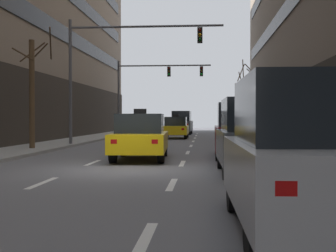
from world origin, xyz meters
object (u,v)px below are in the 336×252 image
taxi_driving_1 (176,128)px  car_parked_0 (302,155)px  traffic_signal_1 (150,82)px  pedestrian_1 (292,128)px  car_parked_1 (252,137)px  street_tree_2 (247,105)px  taxi_driving_0 (141,137)px  car_driving_2 (182,123)px  street_tree_0 (32,90)px  street_tree_1 (250,100)px  car_parked_2 (239,131)px  traffic_signal_0 (114,58)px

taxi_driving_1 → car_parked_0: 28.95m
traffic_signal_1 → pedestrian_1: traffic_signal_1 is taller
car_parked_1 → street_tree_2: (2.20, 26.34, 1.63)m
taxi_driving_0 → street_tree_2: size_ratio=0.97×
taxi_driving_0 → car_driving_2: size_ratio=1.01×
street_tree_0 → street_tree_2: 21.56m
car_parked_1 → street_tree_1: bearing=84.7°
car_parked_1 → street_tree_0: size_ratio=0.78×
taxi_driving_1 → street_tree_0: (-5.99, -13.91, 2.07)m
street_tree_2 → taxi_driving_0: bearing=-105.0°
car_parked_1 → car_driving_2: bearing=96.6°
street_tree_0 → street_tree_2: street_tree_0 is taller
car_parked_1 → car_parked_2: car_parked_2 is taller
street_tree_2 → car_parked_2: bearing=-95.9°
taxi_driving_0 → traffic_signal_1: bearing=95.9°
taxi_driving_1 → pedestrian_1: bearing=-60.4°
car_driving_2 → street_tree_1: bearing=-53.3°
taxi_driving_1 → pedestrian_1: (6.64, -11.67, 0.23)m
car_parked_2 → pedestrian_1: size_ratio=2.84×
traffic_signal_1 → street_tree_1: traffic_signal_1 is taller
car_driving_2 → traffic_signal_1: bearing=-119.9°
taxi_driving_1 → street_tree_2: (5.76, 4.17, 1.86)m
street_tree_1 → car_parked_2: bearing=-96.9°
traffic_signal_0 → street_tree_0: bearing=-130.4°
car_parked_1 → street_tree_0: 12.75m
street_tree_1 → pedestrian_1: bearing=-85.8°
traffic_signal_1 → taxi_driving_0: bearing=-84.1°
street_tree_1 → car_driving_2: bearing=126.7°
car_parked_0 → pedestrian_1: (3.08, 17.06, -0.02)m
street_tree_1 → taxi_driving_0: bearing=-107.4°
traffic_signal_0 → traffic_signal_1: size_ratio=1.06×
car_parked_1 → traffic_signal_0: bearing=117.8°
taxi_driving_1 → taxi_driving_0: bearing=-90.6°
street_tree_0 → traffic_signal_1: bearing=79.0°
car_driving_2 → street_tree_0: 23.26m
car_driving_2 → traffic_signal_0: bearing=-98.5°
traffic_signal_0 → street_tree_1: bearing=52.3°
street_tree_2 → street_tree_0: bearing=-123.0°
traffic_signal_0 → street_tree_1: size_ratio=1.41×
street_tree_2 → traffic_signal_1: bearing=-179.7°
traffic_signal_1 → car_parked_1: bearing=-77.0°
street_tree_0 → car_driving_2: bearing=75.0°
car_driving_2 → car_parked_0: bearing=-84.6°
taxi_driving_1 → street_tree_0: bearing=-113.3°
street_tree_2 → pedestrian_1: (0.88, -15.85, -1.64)m
taxi_driving_0 → traffic_signal_1: traffic_signal_1 is taller
car_parked_0 → car_parked_2: bearing=90.0°
pedestrian_1 → taxi_driving_0: bearing=-137.0°
car_parked_0 → street_tree_2: street_tree_2 is taller
traffic_signal_0 → street_tree_1: traffic_signal_0 is taller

